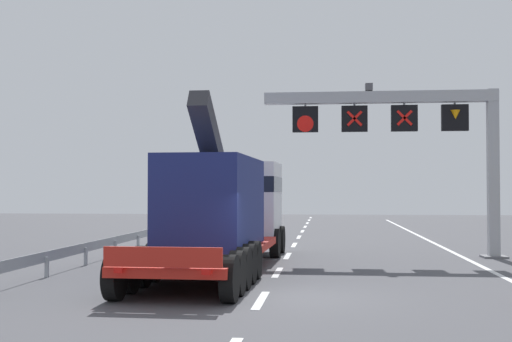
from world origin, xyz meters
TOP-DOWN VIEW (x-y plane):
  - ground at (0.00, 0.00)m, footprint 112.00×112.00m
  - lane_markings at (-0.49, 20.72)m, footprint 0.20×56.04m
  - edge_line_right at (6.20, 12.00)m, footprint 0.20×63.00m
  - overhead_lane_gantry at (4.30, 10.18)m, footprint 9.20×0.90m
  - heavy_haul_truck_red at (-2.30, 6.30)m, footprint 3.34×14.12m
  - guardrail_left at (-7.20, 15.66)m, footprint 0.13×35.33m

SIDE VIEW (x-z plane):
  - ground at x=0.00m, z-range 0.00..0.00m
  - edge_line_right at x=6.20m, z-range 0.00..0.01m
  - lane_markings at x=-0.49m, z-range 0.00..0.01m
  - guardrail_left at x=-7.20m, z-range 0.18..0.94m
  - heavy_haul_truck_red at x=-2.30m, z-range -0.66..4.64m
  - overhead_lane_gantry at x=4.30m, z-range 1.72..8.44m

